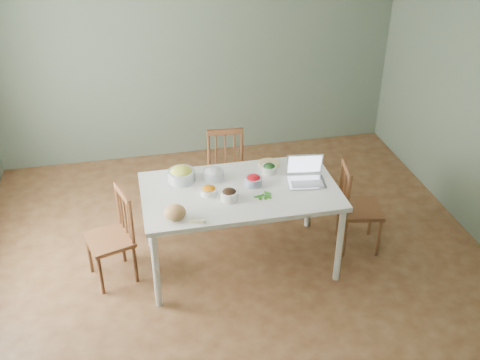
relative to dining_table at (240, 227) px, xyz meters
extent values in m
cube|color=#502C15|center=(-0.03, -0.12, -0.42)|extent=(5.00, 5.00, 0.00)
cube|color=#5B6954|center=(-0.03, 2.38, 0.93)|extent=(5.00, 0.00, 2.70)
ellipsoid|color=tan|center=(-0.63, -0.33, 0.48)|extent=(0.19, 0.19, 0.12)
cube|color=beige|center=(-0.45, -0.43, 0.44)|extent=(0.12, 0.08, 0.03)
cylinder|color=tan|center=(0.38, 0.39, 0.43)|extent=(0.24, 0.24, 0.02)
camera|label=1|loc=(-0.92, -4.27, 3.16)|focal=42.40mm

